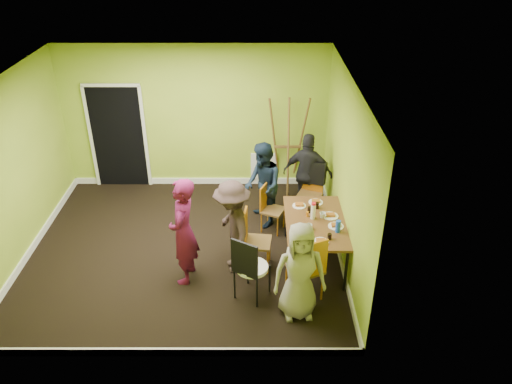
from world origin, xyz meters
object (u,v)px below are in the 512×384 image
(blue_bottle, at_px, (338,226))
(orange_bottle, at_px, (307,214))
(dining_table, at_px, (315,224))
(person_back_end, at_px, (308,174))
(chair_front_end, at_px, (308,266))
(person_left_far, at_px, (263,185))
(thermos, at_px, (313,212))
(chair_left_far, at_px, (269,205))
(person_front_end, at_px, (300,272))
(chair_left_near, at_px, (252,237))
(chair_back_end, at_px, (313,178))
(person_standing, at_px, (183,232))
(person_left_near, at_px, (233,227))
(easel, at_px, (288,145))
(chair_bentwood, at_px, (249,266))

(blue_bottle, bearing_deg, orange_bottle, 133.91)
(dining_table, height_order, person_back_end, person_back_end)
(chair_front_end, relative_size, blue_bottle, 5.56)
(person_left_far, bearing_deg, thermos, 20.32)
(chair_left_far, height_order, chair_front_end, chair_front_end)
(thermos, relative_size, person_front_end, 0.17)
(chair_left_near, height_order, chair_front_end, chair_front_end)
(dining_table, distance_m, chair_front_end, 0.91)
(person_back_end, bearing_deg, person_left_far, 42.69)
(chair_back_end, height_order, person_standing, person_standing)
(person_standing, relative_size, person_left_near, 1.11)
(chair_left_near, height_order, orange_bottle, chair_left_near)
(person_left_far, height_order, person_left_near, person_left_far)
(chair_front_end, bearing_deg, orange_bottle, 62.10)
(chair_back_end, distance_m, easel, 1.03)
(easel, relative_size, person_left_far, 1.27)
(dining_table, distance_m, person_standing, 1.98)
(chair_left_near, distance_m, person_left_near, 0.36)
(easel, height_order, orange_bottle, easel)
(person_left_near, bearing_deg, person_front_end, 26.29)
(person_left_near, bearing_deg, chair_bentwood, 3.99)
(chair_left_near, xyz_separation_m, person_left_near, (-0.29, -0.04, 0.20))
(chair_bentwood, relative_size, person_standing, 0.62)
(thermos, relative_size, blue_bottle, 1.30)
(chair_front_end, distance_m, easel, 3.24)
(chair_bentwood, xyz_separation_m, person_back_end, (1.01, 2.40, 0.18))
(person_left_near, relative_size, person_back_end, 1.00)
(chair_left_far, bearing_deg, chair_bentwood, 13.63)
(chair_left_far, distance_m, person_back_end, 0.98)
(chair_left_far, height_order, chair_back_end, chair_back_end)
(dining_table, bearing_deg, easel, 97.19)
(person_standing, distance_m, person_left_far, 1.90)
(chair_left_far, height_order, person_left_near, person_left_near)
(person_standing, bearing_deg, chair_bentwood, 70.30)
(chair_left_far, bearing_deg, person_standing, -20.18)
(chair_back_end, relative_size, person_left_near, 0.69)
(thermos, xyz_separation_m, person_front_end, (-0.29, -1.23, -0.16))
(dining_table, xyz_separation_m, chair_left_near, (-0.95, -0.12, -0.15))
(orange_bottle, bearing_deg, dining_table, -50.13)
(chair_bentwood, height_order, person_left_near, person_left_near)
(chair_back_end, relative_size, blue_bottle, 5.42)
(easel, xyz_separation_m, blue_bottle, (0.59, -2.62, -0.10))
(chair_front_end, bearing_deg, chair_bentwood, 153.95)
(easel, relative_size, orange_bottle, 23.44)
(dining_table, xyz_separation_m, chair_front_end, (-0.18, -0.88, -0.10))
(chair_back_end, height_order, thermos, chair_back_end)
(chair_left_far, distance_m, orange_bottle, 1.01)
(chair_back_end, height_order, chair_front_end, chair_front_end)
(thermos, height_order, person_front_end, person_front_end)
(chair_bentwood, relative_size, person_front_end, 0.73)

